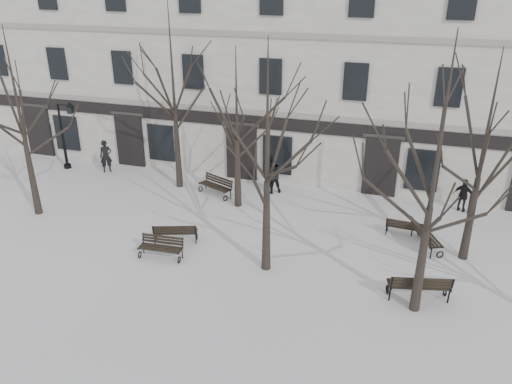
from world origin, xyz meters
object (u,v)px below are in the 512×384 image
at_px(tree_1, 267,134).
at_px(tree_2, 439,150).
at_px(bench_2, 419,285).
at_px(bench_0, 161,247).
at_px(bench_1, 175,232).
at_px(bench_5, 425,235).
at_px(tree_0, 17,102).
at_px(bench_4, 406,227).
at_px(lamp_post, 66,131).
at_px(bench_3, 216,185).

relative_size(tree_1, tree_2, 0.95).
relative_size(tree_1, bench_2, 3.90).
xyz_separation_m(bench_0, bench_1, (0.02, 1.19, 0.02)).
xyz_separation_m(bench_1, bench_5, (9.49, 2.63, 0.03)).
bearing_deg(tree_1, bench_1, 169.58).
xyz_separation_m(tree_0, bench_2, (16.40, -1.62, -4.52)).
height_order(tree_0, bench_1, tree_0).
distance_m(bench_2, bench_5, 3.68).
bearing_deg(bench_2, bench_0, -12.56).
bearing_deg(bench_4, bench_5, 142.59).
relative_size(tree_1, bench_0, 4.80).
bearing_deg(tree_2, tree_0, 172.33).
distance_m(bench_0, bench_1, 1.19).
bearing_deg(bench_5, tree_2, 151.95).
distance_m(tree_1, lamp_post, 14.91).
bearing_deg(bench_4, tree_2, 99.33).
distance_m(bench_3, bench_4, 9.08).
xyz_separation_m(bench_1, bench_2, (9.32, -1.05, 0.08)).
xyz_separation_m(bench_5, lamp_post, (-18.60, 3.12, 1.66)).
distance_m(bench_1, bench_2, 9.38).
bearing_deg(tree_2, bench_3, 145.49).
bearing_deg(tree_2, tree_1, 170.44).
bearing_deg(tree_2, bench_2, 81.20).
bearing_deg(bench_3, tree_2, -10.79).
distance_m(tree_1, bench_5, 7.94).
relative_size(tree_1, bench_3, 4.37).
bearing_deg(bench_2, lamp_post, -33.67).
distance_m(tree_2, bench_4, 7.00).
height_order(bench_1, bench_5, bench_5).
xyz_separation_m(tree_1, bench_0, (-4.00, -0.46, -4.69)).
distance_m(tree_0, lamp_post, 6.27).
distance_m(bench_3, bench_5, 9.92).
relative_size(bench_2, bench_4, 1.29).
relative_size(bench_2, bench_5, 1.09).
relative_size(tree_0, bench_1, 4.45).
height_order(bench_0, bench_4, bench_0).
bearing_deg(tree_1, lamp_post, 153.67).
relative_size(bench_0, bench_3, 0.91).
relative_size(bench_2, bench_3, 1.12).
distance_m(tree_0, bench_1, 8.46).
xyz_separation_m(bench_0, bench_4, (8.78, 4.46, -0.02)).
distance_m(bench_4, bench_5, 0.97).
distance_m(tree_2, bench_0, 10.51).
distance_m(tree_1, bench_0, 6.18).
relative_size(bench_3, bench_5, 0.97).
xyz_separation_m(bench_3, lamp_post, (-8.93, 0.90, 1.68)).
bearing_deg(tree_0, bench_1, -4.67).
bearing_deg(bench_5, bench_0, 87.28).
distance_m(tree_1, bench_3, 8.38).
bearing_deg(bench_1, tree_0, -23.63).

